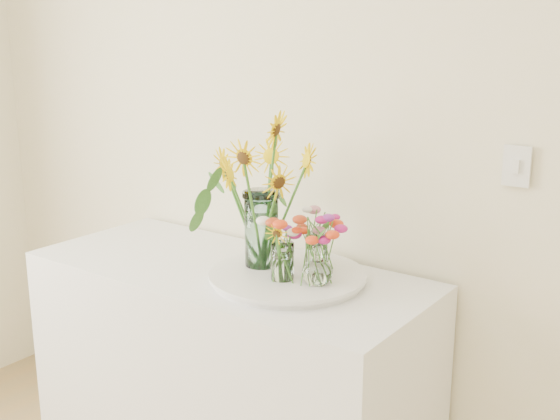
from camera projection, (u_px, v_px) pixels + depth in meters
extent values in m
cube|color=white|center=(229.00, 388.00, 2.49)|extent=(1.40, 0.60, 0.90)
cylinder|color=white|center=(288.00, 278.00, 2.24)|extent=(0.48, 0.48, 0.02)
cylinder|color=#9FCECB|center=(261.00, 229.00, 2.28)|extent=(0.14, 0.14, 0.26)
cylinder|color=white|center=(282.00, 262.00, 2.17)|extent=(0.08, 0.08, 0.12)
cylinder|color=white|center=(316.00, 253.00, 2.25)|extent=(0.09, 0.09, 0.12)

